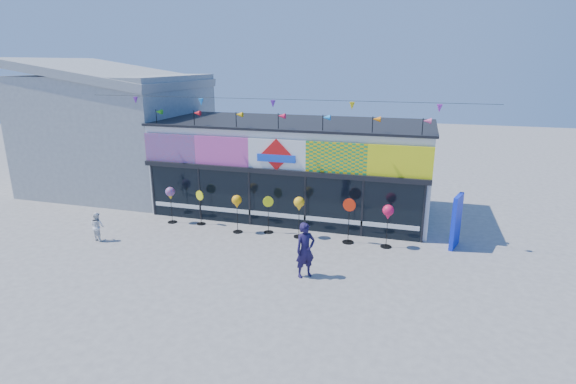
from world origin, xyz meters
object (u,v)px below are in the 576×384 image
at_px(spinner_0, 170,194).
at_px(adult_man, 305,250).
at_px(spinner_5, 349,220).
at_px(spinner_1, 200,207).
at_px(child, 98,226).
at_px(spinner_2, 237,203).
at_px(spinner_6, 388,213).
at_px(spinner_3, 268,214).
at_px(blue_sign, 456,221).
at_px(spinner_4, 299,205).

height_order(spinner_0, adult_man, adult_man).
bearing_deg(spinner_5, spinner_1, 177.72).
distance_m(spinner_0, child, 3.17).
xyz_separation_m(spinner_2, spinner_6, (5.90, 0.15, 0.07)).
height_order(spinner_3, spinner_5, spinner_5).
relative_size(adult_man, child, 1.59).
distance_m(blue_sign, spinner_3, 7.14).
relative_size(blue_sign, spinner_4, 1.22).
distance_m(spinner_0, spinner_4, 5.67).
bearing_deg(spinner_0, spinner_6, -0.78).
relative_size(blue_sign, spinner_2, 1.28).
bearing_deg(spinner_0, spinner_5, -0.72).
xyz_separation_m(spinner_0, spinner_3, (4.36, 0.04, -0.46)).
bearing_deg(spinner_6, child, -167.09).
xyz_separation_m(spinner_1, spinner_4, (4.38, -0.24, 0.54)).
distance_m(spinner_4, spinner_6, 3.38).
relative_size(spinner_2, spinner_3, 1.03).
bearing_deg(spinner_2, spinner_6, 1.47).
bearing_deg(spinner_1, child, -137.40).
bearing_deg(spinner_1, adult_man, -32.24).
distance_m(spinner_0, spinner_3, 4.38).
bearing_deg(spinner_6, spinner_2, -178.53).
height_order(spinner_1, spinner_6, spinner_6).
bearing_deg(spinner_5, spinner_6, -1.08).
height_order(spinner_3, adult_man, adult_man).
height_order(blue_sign, adult_man, blue_sign).
xyz_separation_m(spinner_3, child, (-6.05, -2.63, -0.24)).
relative_size(spinner_0, spinner_3, 1.04).
height_order(spinner_0, spinner_6, spinner_6).
height_order(spinner_1, child, spinner_1).
xyz_separation_m(spinner_2, spinner_3, (1.21, 0.32, -0.45)).
bearing_deg(spinner_2, spinner_5, 2.28).
bearing_deg(adult_man, spinner_6, 11.89).
bearing_deg(spinner_1, blue_sign, 2.59).
xyz_separation_m(blue_sign, spinner_1, (-10.18, -0.46, -0.23)).
bearing_deg(blue_sign, spinner_0, -160.25).
relative_size(spinner_4, spinner_6, 1.00).
bearing_deg(adult_man, spinner_5, 32.65).
distance_m(spinner_2, spinner_4, 2.53).
height_order(blue_sign, spinner_0, blue_sign).
bearing_deg(spinner_4, adult_man, -71.54).
distance_m(blue_sign, spinner_1, 10.20).
relative_size(spinner_1, child, 1.31).
distance_m(blue_sign, spinner_6, 2.56).
height_order(spinner_3, spinner_6, spinner_6).
relative_size(spinner_2, spinner_5, 0.89).
relative_size(blue_sign, spinner_1, 1.36).
bearing_deg(spinner_6, spinner_5, 178.92).
distance_m(blue_sign, spinner_5, 3.92).
bearing_deg(spinner_5, spinner_3, 177.59).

